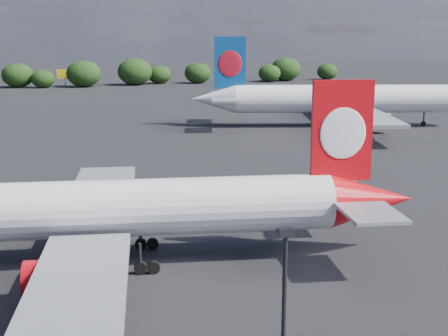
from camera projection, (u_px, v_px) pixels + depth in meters
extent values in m
plane|color=black|center=(21.00, 160.00, 89.15)|extent=(500.00, 500.00, 0.00)
cylinder|color=white|center=(116.00, 208.00, 48.88)|extent=(34.60, 10.18, 4.52)
cone|color=red|center=(371.00, 199.00, 51.39)|extent=(7.88, 5.66, 4.52)
cube|color=red|center=(342.00, 131.00, 49.81)|extent=(4.97, 1.27, 8.13)
ellipsoid|color=white|center=(343.00, 133.00, 49.58)|extent=(3.77, 0.81, 4.16)
ellipsoid|color=white|center=(341.00, 132.00, 50.10)|extent=(3.77, 0.81, 4.16)
cube|color=gray|center=(371.00, 213.00, 46.28)|extent=(4.91, 6.02, 0.27)
cube|color=gray|center=(332.00, 182.00, 55.90)|extent=(4.91, 6.02, 0.27)
cube|color=gray|center=(78.00, 286.00, 37.59)|extent=(8.80, 18.80, 0.50)
cube|color=gray|center=(103.00, 190.00, 60.35)|extent=(8.80, 18.80, 0.50)
cylinder|color=red|center=(58.00, 277.00, 42.01)|extent=(4.86, 3.16, 2.44)
cube|color=gray|center=(58.00, 268.00, 41.87)|extent=(2.00, 0.60, 1.08)
cylinder|color=red|center=(80.00, 215.00, 56.01)|extent=(4.86, 3.16, 2.44)
cube|color=gray|center=(80.00, 209.00, 55.87)|extent=(2.00, 0.60, 1.08)
cylinder|color=black|center=(140.00, 257.00, 47.15)|extent=(0.29, 0.29, 2.26)
cylinder|color=black|center=(140.00, 268.00, 47.34)|extent=(1.05, 0.57, 0.99)
cylinder|color=black|center=(154.00, 267.00, 47.46)|extent=(1.05, 0.57, 0.99)
cylinder|color=black|center=(141.00, 235.00, 52.40)|extent=(0.29, 0.29, 2.26)
cylinder|color=black|center=(141.00, 244.00, 52.59)|extent=(1.05, 0.57, 0.99)
cylinder|color=black|center=(153.00, 244.00, 52.71)|extent=(1.05, 0.57, 0.99)
cylinder|color=white|center=(342.00, 99.00, 118.91)|extent=(40.59, 15.97, 5.35)
sphere|color=white|center=(447.00, 99.00, 119.35)|extent=(6.58, 6.58, 5.35)
cone|color=white|center=(213.00, 99.00, 118.38)|extent=(9.67, 7.43, 5.35)
cube|color=navy|center=(230.00, 63.00, 116.97)|extent=(5.81, 2.08, 9.62)
ellipsoid|color=red|center=(230.00, 64.00, 116.69)|extent=(4.39, 1.40, 4.92)
ellipsoid|color=red|center=(230.00, 64.00, 117.32)|extent=(4.39, 1.40, 4.92)
cube|color=gray|center=(225.00, 100.00, 112.59)|extent=(6.35, 7.47, 0.32)
cube|color=gray|center=(224.00, 94.00, 124.07)|extent=(6.35, 7.47, 0.32)
cube|color=gray|center=(371.00, 118.00, 105.76)|extent=(12.39, 22.46, 0.59)
cube|color=gray|center=(338.00, 100.00, 132.90)|extent=(12.39, 22.46, 0.59)
cylinder|color=gray|center=(375.00, 121.00, 111.33)|extent=(5.92, 4.21, 2.89)
cube|color=gray|center=(375.00, 117.00, 111.16)|extent=(2.35, 0.94, 1.28)
cylinder|color=gray|center=(353.00, 109.00, 128.02)|extent=(5.92, 4.21, 2.89)
cube|color=gray|center=(353.00, 106.00, 127.86)|extent=(2.35, 0.94, 1.28)
cylinder|color=black|center=(333.00, 121.00, 116.54)|extent=(0.37, 0.37, 2.67)
cylinder|color=black|center=(333.00, 126.00, 116.76)|extent=(1.26, 0.78, 1.18)
cylinder|color=black|center=(327.00, 126.00, 116.74)|extent=(1.26, 0.78, 1.18)
cylinder|color=black|center=(327.00, 116.00, 122.81)|extent=(0.37, 0.37, 2.67)
cylinder|color=black|center=(327.00, 121.00, 123.03)|extent=(1.26, 0.78, 1.18)
cylinder|color=black|center=(321.00, 121.00, 123.00)|extent=(1.26, 0.78, 1.18)
cylinder|color=black|center=(424.00, 118.00, 120.08)|extent=(0.32, 0.32, 2.67)
cylinder|color=black|center=(423.00, 124.00, 120.31)|extent=(1.03, 0.62, 0.96)
cube|color=black|center=(286.00, 232.00, 20.63)|extent=(0.55, 0.30, 0.28)
cube|color=gold|center=(65.00, 74.00, 205.72)|extent=(5.00, 0.30, 3.00)
cylinder|color=gray|center=(65.00, 82.00, 206.32)|extent=(0.30, 0.30, 2.50)
ellipsoid|color=black|center=(18.00, 75.00, 200.47)|extent=(10.15, 8.59, 7.81)
ellipsoid|color=black|center=(43.00, 79.00, 199.73)|extent=(7.46, 6.31, 5.73)
ellipsoid|color=black|center=(84.00, 74.00, 202.28)|extent=(11.20, 9.48, 8.62)
ellipsoid|color=black|center=(135.00, 72.00, 209.40)|extent=(11.67, 9.87, 8.97)
ellipsoid|color=black|center=(159.00, 74.00, 215.25)|extent=(8.17, 6.92, 6.29)
ellipsoid|color=black|center=(198.00, 73.00, 216.57)|extent=(9.34, 7.91, 7.19)
ellipsoid|color=black|center=(234.00, 74.00, 222.32)|extent=(7.59, 6.42, 5.84)
ellipsoid|color=black|center=(269.00, 73.00, 222.55)|extent=(8.05, 6.81, 6.19)
ellipsoid|color=black|center=(286.00, 69.00, 226.99)|extent=(11.07, 9.37, 8.51)
ellipsoid|color=black|center=(327.00, 72.00, 232.57)|extent=(7.85, 6.64, 6.04)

